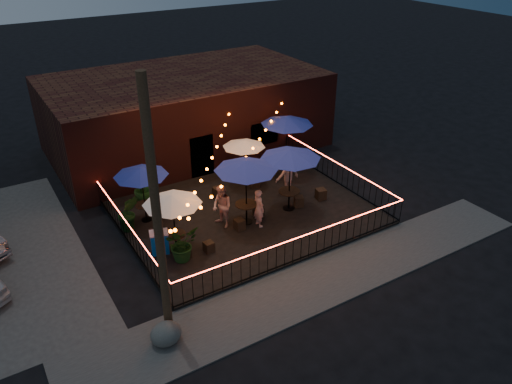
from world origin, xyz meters
TOP-DOWN VIEW (x-y plane):
  - ground at (0.00, 0.00)m, footprint 110.00×110.00m
  - patio at (0.00, 2.00)m, footprint 10.00×8.00m
  - sidewalk at (0.00, -3.25)m, footprint 18.00×2.50m
  - brick_building at (1.00, 9.99)m, footprint 14.00×8.00m
  - utility_pole at (-5.40, -2.60)m, footprint 0.26×0.26m
  - fence_front at (0.00, -2.00)m, footprint 10.00×0.04m
  - fence_left at (-5.00, 2.00)m, footprint 0.04×8.00m
  - fence_right at (5.00, 2.00)m, footprint 0.04×8.00m
  - festoon_lights at (-1.01, 1.70)m, footprint 10.02×8.72m
  - cafe_table_0 at (-3.62, 0.91)m, footprint 2.85×2.85m
  - cafe_table_1 at (-3.80, 3.57)m, footprint 2.85×2.85m
  - cafe_table_2 at (-0.36, 1.26)m, footprint 3.11×3.11m
  - cafe_table_3 at (1.32, 4.32)m, footprint 2.17×2.17m
  - cafe_table_4 at (1.74, 1.27)m, footprint 3.17×3.17m
  - cafe_table_5 at (3.80, 4.50)m, footprint 2.63×2.63m
  - bistro_chair_0 at (-3.56, 0.29)m, footprint 0.46×0.46m
  - bistro_chair_1 at (-2.60, 0.23)m, footprint 0.37×0.37m
  - bistro_chair_2 at (-4.51, 3.71)m, footprint 0.37×0.37m
  - bistro_chair_3 at (-2.93, 3.38)m, footprint 0.53×0.53m
  - bistro_chair_4 at (-0.87, 0.95)m, footprint 0.39×0.39m
  - bistro_chair_5 at (0.30, 1.39)m, footprint 0.44×0.44m
  - bistro_chair_6 at (-0.37, 3.69)m, footprint 0.46×0.46m
  - bistro_chair_7 at (1.51, 3.72)m, footprint 0.48×0.48m
  - bistro_chair_8 at (2.23, 1.21)m, footprint 0.51×0.51m
  - bistro_chair_9 at (3.43, 1.22)m, footprint 0.48×0.48m
  - bistro_chair_10 at (2.62, 4.20)m, footprint 0.50×0.50m
  - bistro_chair_11 at (4.12, 4.30)m, footprint 0.45×0.45m
  - patron_a at (-0.06, 0.80)m, footprint 0.40×0.60m
  - patron_b at (-1.32, 1.54)m, footprint 0.82×0.98m
  - patron_c at (2.54, 2.56)m, footprint 1.19×0.70m
  - potted_shrub_a at (-3.63, 0.32)m, footprint 1.46×1.38m
  - potted_shrub_b at (-4.60, 3.22)m, footprint 0.98×0.85m
  - potted_shrub_c at (-3.35, 5.09)m, footprint 0.84×0.84m
  - cooler at (-4.17, 1.12)m, footprint 0.79×0.66m
  - boulder at (-5.69, -3.10)m, footprint 1.16×1.09m

SIDE VIEW (x-z plane):
  - ground at x=0.00m, z-range 0.00..0.00m
  - sidewalk at x=0.00m, z-range 0.00..0.05m
  - patio at x=0.00m, z-range 0.00..0.15m
  - bistro_chair_2 at x=-4.51m, z-range 0.15..0.55m
  - bistro_chair_1 at x=-2.60m, z-range 0.15..0.56m
  - boulder at x=-5.69m, z-range 0.00..0.72m
  - bistro_chair_0 at x=-3.56m, z-range 0.15..0.57m
  - bistro_chair_4 at x=-0.87m, z-range 0.15..0.59m
  - bistro_chair_8 at x=2.23m, z-range 0.15..0.60m
  - bistro_chair_5 at x=0.30m, z-range 0.15..0.62m
  - bistro_chair_9 at x=3.43m, z-range 0.15..0.63m
  - bistro_chair_7 at x=1.51m, z-range 0.15..0.63m
  - bistro_chair_11 at x=4.12m, z-range 0.15..0.64m
  - bistro_chair_3 at x=-2.93m, z-range 0.15..0.64m
  - bistro_chair_10 at x=2.62m, z-range 0.15..0.65m
  - bistro_chair_6 at x=-0.37m, z-range 0.15..0.65m
  - cooler at x=-4.17m, z-range 0.16..1.05m
  - fence_front at x=0.00m, z-range 0.14..1.18m
  - fence_left at x=-5.00m, z-range 0.14..1.18m
  - fence_right at x=5.00m, z-range 0.14..1.18m
  - potted_shrub_a at x=-3.63m, z-range 0.15..1.45m
  - potted_shrub_c at x=-3.35m, z-range 0.15..1.54m
  - potted_shrub_b at x=-4.60m, z-range 0.15..1.69m
  - patron_a at x=-0.06m, z-range 0.15..1.78m
  - patron_b at x=-1.32m, z-range 0.15..1.94m
  - patron_c at x=2.54m, z-range 0.15..1.96m
  - brick_building at x=1.00m, z-range 0.00..4.00m
  - cafe_table_3 at x=1.32m, z-range 1.04..3.20m
  - cafe_table_0 at x=-3.62m, z-range 1.13..3.50m
  - cafe_table_1 at x=-3.80m, z-range 1.14..3.54m
  - festoon_lights at x=-1.01m, z-range 1.86..3.18m
  - cafe_table_5 at x=3.80m, z-range 1.30..4.07m
  - cafe_table_4 at x=1.74m, z-range 1.30..4.07m
  - cafe_table_2 at x=-0.36m, z-range 1.30..4.07m
  - utility_pole at x=-5.40m, z-range 0.00..8.00m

